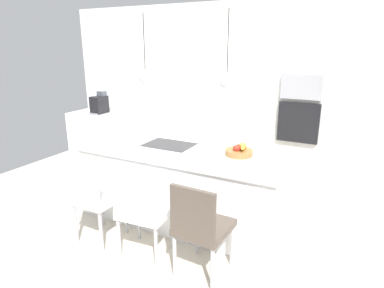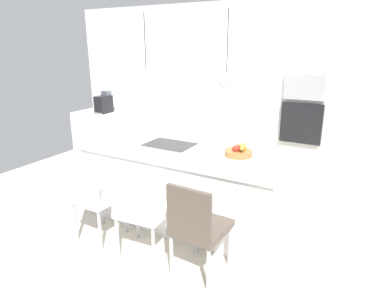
{
  "view_description": "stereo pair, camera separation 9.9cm",
  "coord_description": "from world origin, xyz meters",
  "px_view_note": "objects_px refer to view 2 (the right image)",
  "views": [
    {
      "loc": [
        1.72,
        -3.14,
        1.99
      ],
      "look_at": [
        0.1,
        0.0,
        0.94
      ],
      "focal_mm": 31.11,
      "sensor_mm": 36.0,
      "label": 1
    },
    {
      "loc": [
        1.81,
        -3.09,
        1.99
      ],
      "look_at": [
        0.1,
        0.0,
        0.94
      ],
      "focal_mm": 31.11,
      "sensor_mm": 36.0,
      "label": 2
    }
  ],
  "objects_px": {
    "chair_middle": "(140,209)",
    "coffee_machine": "(104,104)",
    "fruit_bowl": "(239,151)",
    "chair_far": "(197,225)",
    "oven": "(301,123)",
    "microwave": "(305,87)",
    "chair_near": "(94,195)"
  },
  "relations": [
    {
      "from": "fruit_bowl",
      "to": "chair_far",
      "type": "bearing_deg",
      "value": -91.96
    },
    {
      "from": "microwave",
      "to": "chair_far",
      "type": "bearing_deg",
      "value": -98.0
    },
    {
      "from": "coffee_machine",
      "to": "microwave",
      "type": "xyz_separation_m",
      "value": [
        3.37,
        0.3,
        0.46
      ]
    },
    {
      "from": "coffee_machine",
      "to": "chair_middle",
      "type": "distance_m",
      "value": 3.25
    },
    {
      "from": "fruit_bowl",
      "to": "chair_middle",
      "type": "height_order",
      "value": "fruit_bowl"
    },
    {
      "from": "oven",
      "to": "chair_far",
      "type": "xyz_separation_m",
      "value": [
        -0.34,
        -2.42,
        -0.45
      ]
    },
    {
      "from": "oven",
      "to": "chair_far",
      "type": "bearing_deg",
      "value": -98.0
    },
    {
      "from": "fruit_bowl",
      "to": "coffee_machine",
      "type": "relative_size",
      "value": 0.76
    },
    {
      "from": "microwave",
      "to": "coffee_machine",
      "type": "bearing_deg",
      "value": -174.96
    },
    {
      "from": "coffee_machine",
      "to": "oven",
      "type": "xyz_separation_m",
      "value": [
        3.37,
        0.3,
        -0.04
      ]
    },
    {
      "from": "chair_far",
      "to": "chair_middle",
      "type": "bearing_deg",
      "value": 179.53
    },
    {
      "from": "oven",
      "to": "chair_far",
      "type": "relative_size",
      "value": 0.62
    },
    {
      "from": "chair_middle",
      "to": "coffee_machine",
      "type": "bearing_deg",
      "value": 138.62
    },
    {
      "from": "coffee_machine",
      "to": "chair_far",
      "type": "height_order",
      "value": "coffee_machine"
    },
    {
      "from": "coffee_machine",
      "to": "chair_middle",
      "type": "relative_size",
      "value": 0.43
    },
    {
      "from": "microwave",
      "to": "chair_middle",
      "type": "bearing_deg",
      "value": -111.6
    },
    {
      "from": "microwave",
      "to": "chair_far",
      "type": "xyz_separation_m",
      "value": [
        -0.34,
        -2.42,
        -0.95
      ]
    },
    {
      "from": "oven",
      "to": "chair_middle",
      "type": "bearing_deg",
      "value": -111.6
    },
    {
      "from": "chair_near",
      "to": "chair_far",
      "type": "distance_m",
      "value": 1.2
    },
    {
      "from": "microwave",
      "to": "chair_middle",
      "type": "relative_size",
      "value": 0.61
    },
    {
      "from": "coffee_machine",
      "to": "chair_middle",
      "type": "xyz_separation_m",
      "value": [
        2.41,
        -2.12,
        -0.49
      ]
    },
    {
      "from": "microwave",
      "to": "chair_middle",
      "type": "xyz_separation_m",
      "value": [
        -0.96,
        -2.42,
        -0.95
      ]
    },
    {
      "from": "chair_near",
      "to": "fruit_bowl",
      "type": "bearing_deg",
      "value": 34.61
    },
    {
      "from": "fruit_bowl",
      "to": "microwave",
      "type": "distance_m",
      "value": 1.68
    },
    {
      "from": "fruit_bowl",
      "to": "chair_middle",
      "type": "xyz_separation_m",
      "value": [
        -0.65,
        -0.85,
        -0.43
      ]
    },
    {
      "from": "chair_near",
      "to": "coffee_machine",
      "type": "bearing_deg",
      "value": 130.6
    },
    {
      "from": "chair_near",
      "to": "chair_far",
      "type": "relative_size",
      "value": 1.01
    },
    {
      "from": "fruit_bowl",
      "to": "oven",
      "type": "relative_size",
      "value": 0.51
    },
    {
      "from": "coffee_machine",
      "to": "microwave",
      "type": "bearing_deg",
      "value": 5.04
    },
    {
      "from": "oven",
      "to": "chair_middle",
      "type": "xyz_separation_m",
      "value": [
        -0.96,
        -2.42,
        -0.45
      ]
    },
    {
      "from": "chair_far",
      "to": "fruit_bowl",
      "type": "bearing_deg",
      "value": 88.04
    },
    {
      "from": "chair_near",
      "to": "chair_middle",
      "type": "relative_size",
      "value": 1.03
    }
  ]
}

